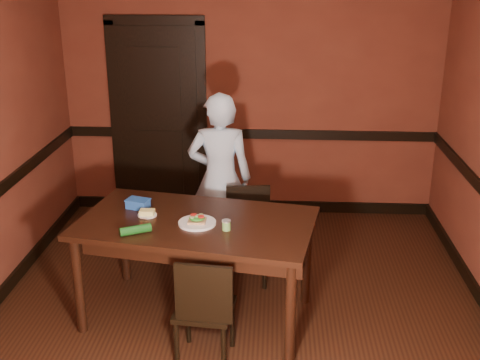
# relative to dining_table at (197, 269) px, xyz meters

# --- Properties ---
(floor) EXTENTS (4.00, 4.50, 0.01)m
(floor) POSITION_rel_dining_table_xyz_m (0.31, -0.05, -0.41)
(floor) COLOR black
(floor) RESTS_ON ground
(wall_back) EXTENTS (4.00, 0.02, 2.70)m
(wall_back) POSITION_rel_dining_table_xyz_m (0.31, 2.20, 0.94)
(wall_back) COLOR brown
(wall_back) RESTS_ON ground
(wall_front) EXTENTS (4.00, 0.02, 2.70)m
(wall_front) POSITION_rel_dining_table_xyz_m (0.31, -2.30, 0.94)
(wall_front) COLOR brown
(wall_front) RESTS_ON ground
(dado_back) EXTENTS (4.00, 0.03, 0.10)m
(dado_back) POSITION_rel_dining_table_xyz_m (0.31, 2.18, 0.49)
(dado_back) COLOR black
(dado_back) RESTS_ON ground
(baseboard_back) EXTENTS (4.00, 0.03, 0.12)m
(baseboard_back) POSITION_rel_dining_table_xyz_m (0.31, 2.18, -0.35)
(baseboard_back) COLOR black
(baseboard_back) RESTS_ON ground
(door) EXTENTS (1.05, 0.07, 2.20)m
(door) POSITION_rel_dining_table_xyz_m (-0.69, 2.16, 0.68)
(door) COLOR black
(door) RESTS_ON ground
(dining_table) EXTENTS (1.91, 1.29, 0.83)m
(dining_table) POSITION_rel_dining_table_xyz_m (0.00, 0.00, 0.00)
(dining_table) COLOR black
(dining_table) RESTS_ON floor
(chair_far) EXTENTS (0.42, 0.42, 0.83)m
(chair_far) POSITION_rel_dining_table_xyz_m (0.34, 0.60, 0.00)
(chair_far) COLOR black
(chair_far) RESTS_ON floor
(chair_near) EXTENTS (0.43, 0.43, 0.83)m
(chair_near) POSITION_rel_dining_table_xyz_m (0.12, -0.55, 0.00)
(chair_near) COLOR black
(chair_near) RESTS_ON floor
(person) EXTENTS (0.60, 0.41, 1.60)m
(person) POSITION_rel_dining_table_xyz_m (0.09, 1.01, 0.39)
(person) COLOR silver
(person) RESTS_ON floor
(sandwich_plate) EXTENTS (0.28, 0.28, 0.07)m
(sandwich_plate) POSITION_rel_dining_table_xyz_m (0.02, -0.06, 0.43)
(sandwich_plate) COLOR silver
(sandwich_plate) RESTS_ON dining_table
(sauce_jar) EXTENTS (0.07, 0.07, 0.08)m
(sauce_jar) POSITION_rel_dining_table_xyz_m (0.24, -0.16, 0.45)
(sauce_jar) COLOR #64984A
(sauce_jar) RESTS_ON dining_table
(cheese_saucer) EXTENTS (0.15, 0.15, 0.05)m
(cheese_saucer) POSITION_rel_dining_table_xyz_m (-0.39, 0.07, 0.43)
(cheese_saucer) COLOR silver
(cheese_saucer) RESTS_ON dining_table
(food_tub) EXTENTS (0.20, 0.17, 0.07)m
(food_tub) POSITION_rel_dining_table_xyz_m (-0.49, 0.22, 0.45)
(food_tub) COLOR blue
(food_tub) RESTS_ON dining_table
(wrapped_veg) EXTENTS (0.23, 0.16, 0.06)m
(wrapped_veg) POSITION_rel_dining_table_xyz_m (-0.40, -0.26, 0.44)
(wrapped_veg) COLOR #134815
(wrapped_veg) RESTS_ON dining_table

